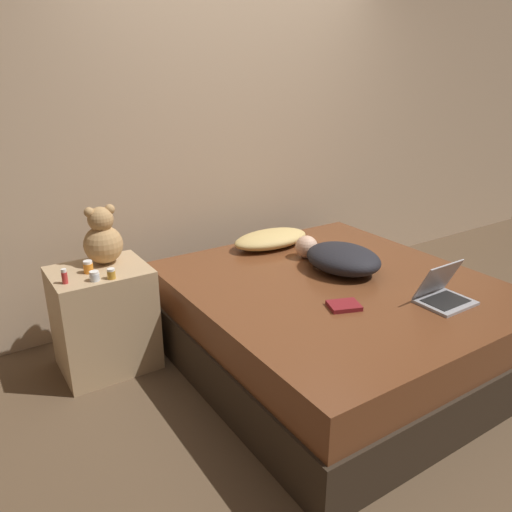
{
  "coord_description": "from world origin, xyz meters",
  "views": [
    {
      "loc": [
        -1.92,
        -2.06,
        1.76
      ],
      "look_at": [
        -0.43,
        0.24,
        0.73
      ],
      "focal_mm": 35.0,
      "sensor_mm": 36.0,
      "label": 1
    }
  ],
  "objects_px": {
    "laptop": "(443,293)",
    "book": "(344,306)",
    "teddy_bear": "(103,238)",
    "bottle_orange": "(88,267)",
    "person_lying": "(340,257)",
    "bottle_clear": "(94,276)",
    "bottle_red": "(64,276)",
    "pillow": "(271,239)",
    "bottle_amber": "(111,274)"
  },
  "relations": [
    {
      "from": "bottle_orange",
      "to": "bottle_clear",
      "type": "bearing_deg",
      "value": -91.7
    },
    {
      "from": "person_lying",
      "to": "bottle_clear",
      "type": "height_order",
      "value": "person_lying"
    },
    {
      "from": "pillow",
      "to": "teddy_bear",
      "type": "relative_size",
      "value": 1.65
    },
    {
      "from": "laptop",
      "to": "book",
      "type": "relative_size",
      "value": 1.43
    },
    {
      "from": "teddy_bear",
      "to": "book",
      "type": "xyz_separation_m",
      "value": [
        0.95,
        -1.09,
        -0.25
      ]
    },
    {
      "from": "bottle_orange",
      "to": "book",
      "type": "xyz_separation_m",
      "value": [
        1.08,
        -0.99,
        -0.13
      ]
    },
    {
      "from": "bottle_orange",
      "to": "teddy_bear",
      "type": "bearing_deg",
      "value": 39.82
    },
    {
      "from": "person_lying",
      "to": "book",
      "type": "xyz_separation_m",
      "value": [
        -0.35,
        -0.43,
        -0.07
      ]
    },
    {
      "from": "pillow",
      "to": "book",
      "type": "bearing_deg",
      "value": -102.53
    },
    {
      "from": "laptop",
      "to": "bottle_amber",
      "type": "distance_m",
      "value": 1.85
    },
    {
      "from": "teddy_bear",
      "to": "bottle_amber",
      "type": "xyz_separation_m",
      "value": [
        -0.05,
        -0.26,
        -0.13
      ]
    },
    {
      "from": "bottle_red",
      "to": "person_lying",
      "type": "bearing_deg",
      "value": -16.81
    },
    {
      "from": "teddy_bear",
      "to": "bottle_amber",
      "type": "relative_size",
      "value": 5.87
    },
    {
      "from": "person_lying",
      "to": "laptop",
      "type": "height_order",
      "value": "laptop"
    },
    {
      "from": "pillow",
      "to": "bottle_clear",
      "type": "relative_size",
      "value": 10.47
    },
    {
      "from": "bottle_red",
      "to": "bottle_clear",
      "type": "distance_m",
      "value": 0.16
    },
    {
      "from": "pillow",
      "to": "teddy_bear",
      "type": "height_order",
      "value": "teddy_bear"
    },
    {
      "from": "laptop",
      "to": "book",
      "type": "height_order",
      "value": "laptop"
    },
    {
      "from": "bottle_red",
      "to": "laptop",
      "type": "bearing_deg",
      "value": -33.4
    },
    {
      "from": "bottle_amber",
      "to": "bottle_orange",
      "type": "relative_size",
      "value": 0.82
    },
    {
      "from": "bottle_red",
      "to": "bottle_clear",
      "type": "relative_size",
      "value": 1.52
    },
    {
      "from": "person_lying",
      "to": "bottle_clear",
      "type": "xyz_separation_m",
      "value": [
        -1.43,
        0.43,
        0.05
      ]
    },
    {
      "from": "laptop",
      "to": "bottle_clear",
      "type": "relative_size",
      "value": 5.14
    },
    {
      "from": "bottle_amber",
      "to": "pillow",
      "type": "bearing_deg",
      "value": 9.12
    },
    {
      "from": "bottle_clear",
      "to": "bottle_orange",
      "type": "xyz_separation_m",
      "value": [
        0.0,
        0.13,
        0.01
      ]
    },
    {
      "from": "person_lying",
      "to": "bottle_red",
      "type": "bearing_deg",
      "value": 155.17
    },
    {
      "from": "bottle_amber",
      "to": "bottle_clear",
      "type": "height_order",
      "value": "bottle_amber"
    },
    {
      "from": "bottle_clear",
      "to": "bottle_orange",
      "type": "relative_size",
      "value": 0.76
    },
    {
      "from": "person_lying",
      "to": "bottle_clear",
      "type": "bearing_deg",
      "value": 155.44
    },
    {
      "from": "person_lying",
      "to": "book",
      "type": "bearing_deg",
      "value": -137.2
    },
    {
      "from": "bottle_red",
      "to": "bottle_clear",
      "type": "xyz_separation_m",
      "value": [
        0.15,
        -0.05,
        -0.01
      ]
    },
    {
      "from": "person_lying",
      "to": "teddy_bear",
      "type": "height_order",
      "value": "teddy_bear"
    },
    {
      "from": "laptop",
      "to": "bottle_red",
      "type": "relative_size",
      "value": 3.39
    },
    {
      "from": "person_lying",
      "to": "laptop",
      "type": "xyz_separation_m",
      "value": [
        0.16,
        -0.67,
        -0.03
      ]
    },
    {
      "from": "teddy_bear",
      "to": "person_lying",
      "type": "bearing_deg",
      "value": -27.23
    },
    {
      "from": "book",
      "to": "teddy_bear",
      "type": "bearing_deg",
      "value": 130.99
    },
    {
      "from": "teddy_bear",
      "to": "pillow",
      "type": "bearing_deg",
      "value": -3.31
    },
    {
      "from": "laptop",
      "to": "teddy_bear",
      "type": "distance_m",
      "value": 1.99
    },
    {
      "from": "pillow",
      "to": "bottle_red",
      "type": "distance_m",
      "value": 1.47
    },
    {
      "from": "person_lying",
      "to": "bottle_amber",
      "type": "height_order",
      "value": "person_lying"
    },
    {
      "from": "laptop",
      "to": "bottle_orange",
      "type": "relative_size",
      "value": 3.92
    },
    {
      "from": "bottle_red",
      "to": "book",
      "type": "xyz_separation_m",
      "value": [
        1.23,
        -0.9,
        -0.14
      ]
    },
    {
      "from": "bottle_amber",
      "to": "teddy_bear",
      "type": "bearing_deg",
      "value": 80.06
    },
    {
      "from": "laptop",
      "to": "bottle_orange",
      "type": "height_order",
      "value": "laptop"
    },
    {
      "from": "laptop",
      "to": "bottle_orange",
      "type": "xyz_separation_m",
      "value": [
        -1.58,
        1.23,
        0.09
      ]
    },
    {
      "from": "book",
      "to": "laptop",
      "type": "bearing_deg",
      "value": -25.56
    },
    {
      "from": "bottle_amber",
      "to": "laptop",
      "type": "bearing_deg",
      "value": -35.49
    },
    {
      "from": "bottle_clear",
      "to": "book",
      "type": "height_order",
      "value": "bottle_clear"
    },
    {
      "from": "laptop",
      "to": "bottle_red",
      "type": "bearing_deg",
      "value": 145.88
    },
    {
      "from": "teddy_bear",
      "to": "bottle_amber",
      "type": "height_order",
      "value": "teddy_bear"
    }
  ]
}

